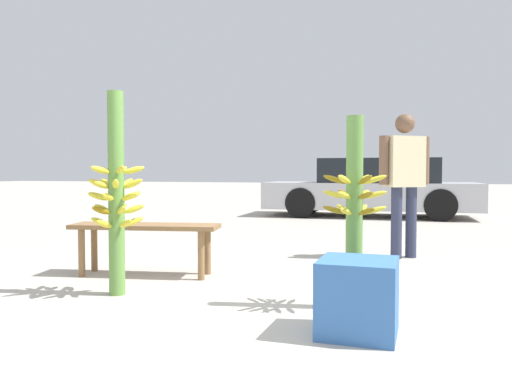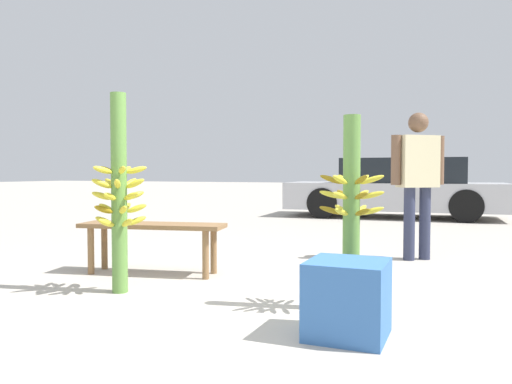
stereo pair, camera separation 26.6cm
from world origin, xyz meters
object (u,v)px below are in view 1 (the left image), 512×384
(produce_crate, at_px, (358,297))
(banana_stalk_center, at_px, (354,209))
(parked_car, at_px, (372,188))
(vendor_person, at_px, (404,173))
(banana_stalk_left, at_px, (116,194))
(market_bench, at_px, (145,233))

(produce_crate, bearing_deg, banana_stalk_center, 99.96)
(produce_crate, bearing_deg, parked_car, 94.97)
(parked_car, bearing_deg, vendor_person, -174.33)
(banana_stalk_left, bearing_deg, parked_car, 81.08)
(market_bench, xyz_separation_m, produce_crate, (2.07, -1.07, -0.17))
(banana_stalk_center, bearing_deg, parked_car, 94.59)
(vendor_person, bearing_deg, banana_stalk_left, -167.84)
(banana_stalk_center, xyz_separation_m, vendor_person, (0.25, 2.25, 0.25))
(banana_stalk_center, bearing_deg, produce_crate, -80.04)
(banana_stalk_left, bearing_deg, produce_crate, -10.96)
(vendor_person, height_order, parked_car, vendor_person)
(vendor_person, xyz_separation_m, parked_car, (-0.85, 5.20, -0.34))
(banana_stalk_left, bearing_deg, market_bench, 103.92)
(vendor_person, xyz_separation_m, produce_crate, (-0.15, -2.81, -0.72))
(banana_stalk_left, xyz_separation_m, produce_crate, (1.90, -0.37, -0.56))
(parked_car, distance_m, produce_crate, 8.05)
(market_bench, bearing_deg, parked_car, 67.56)
(produce_crate, bearing_deg, vendor_person, 86.92)
(vendor_person, distance_m, produce_crate, 2.91)
(banana_stalk_left, xyz_separation_m, vendor_person, (2.05, 2.44, 0.16))
(market_bench, height_order, produce_crate, market_bench)
(banana_stalk_left, xyz_separation_m, banana_stalk_center, (1.80, 0.20, -0.09))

